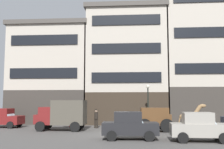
{
  "coord_description": "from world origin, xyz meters",
  "views": [
    {
      "loc": [
        1.42,
        -20.73,
        2.53
      ],
      "look_at": [
        -0.23,
        2.06,
        4.84
      ],
      "focal_mm": 42.51,
      "sensor_mm": 36.0,
      "label": 1
    }
  ],
  "objects_px": {
    "cargo_wagon": "(155,118)",
    "streetlamp_curbside": "(148,100)",
    "draft_horse": "(191,116)",
    "delivery_truck_far": "(63,114)",
    "sedan_light": "(200,127)",
    "sedan_parked_curb": "(3,118)",
    "fire_hydrant_curbside": "(70,123)",
    "pedestrian_officer": "(96,118)",
    "sedan_dark": "(130,126)"
  },
  "relations": [
    {
      "from": "sedan_dark",
      "to": "streetlamp_curbside",
      "type": "height_order",
      "value": "streetlamp_curbside"
    },
    {
      "from": "cargo_wagon",
      "to": "delivery_truck_far",
      "type": "relative_size",
      "value": 0.67
    },
    {
      "from": "sedan_light",
      "to": "pedestrian_officer",
      "type": "height_order",
      "value": "sedan_light"
    },
    {
      "from": "cargo_wagon",
      "to": "sedan_dark",
      "type": "distance_m",
      "value": 5.27
    },
    {
      "from": "cargo_wagon",
      "to": "streetlamp_curbside",
      "type": "distance_m",
      "value": 3.51
    },
    {
      "from": "cargo_wagon",
      "to": "streetlamp_curbside",
      "type": "height_order",
      "value": "streetlamp_curbside"
    },
    {
      "from": "cargo_wagon",
      "to": "sedan_light",
      "type": "bearing_deg",
      "value": -67.01
    },
    {
      "from": "cargo_wagon",
      "to": "streetlamp_curbside",
      "type": "xyz_separation_m",
      "value": [
        -0.38,
        3.14,
        1.52
      ]
    },
    {
      "from": "draft_horse",
      "to": "streetlamp_curbside",
      "type": "xyz_separation_m",
      "value": [
        -3.33,
        3.13,
        1.4
      ]
    },
    {
      "from": "delivery_truck_far",
      "to": "streetlamp_curbside",
      "type": "bearing_deg",
      "value": 21.02
    },
    {
      "from": "pedestrian_officer",
      "to": "delivery_truck_far",
      "type": "bearing_deg",
      "value": -139.77
    },
    {
      "from": "cargo_wagon",
      "to": "sedan_light",
      "type": "height_order",
      "value": "cargo_wagon"
    },
    {
      "from": "sedan_light",
      "to": "sedan_parked_curb",
      "type": "bearing_deg",
      "value": 154.92
    },
    {
      "from": "sedan_parked_curb",
      "to": "pedestrian_officer",
      "type": "bearing_deg",
      "value": 0.28
    },
    {
      "from": "draft_horse",
      "to": "sedan_parked_curb",
      "type": "distance_m",
      "value": 17.58
    },
    {
      "from": "sedan_light",
      "to": "sedan_parked_curb",
      "type": "height_order",
      "value": "same"
    },
    {
      "from": "sedan_parked_curb",
      "to": "draft_horse",
      "type": "bearing_deg",
      "value": -7.88
    },
    {
      "from": "cargo_wagon",
      "to": "sedan_dark",
      "type": "relative_size",
      "value": 0.79
    },
    {
      "from": "pedestrian_officer",
      "to": "fire_hydrant_curbside",
      "type": "bearing_deg",
      "value": 160.12
    },
    {
      "from": "sedan_light",
      "to": "streetlamp_curbside",
      "type": "bearing_deg",
      "value": 107.42
    },
    {
      "from": "pedestrian_officer",
      "to": "sedan_dark",
      "type": "bearing_deg",
      "value": -66.15
    },
    {
      "from": "sedan_parked_curb",
      "to": "pedestrian_officer",
      "type": "height_order",
      "value": "sedan_parked_curb"
    },
    {
      "from": "cargo_wagon",
      "to": "delivery_truck_far",
      "type": "distance_m",
      "value": 8.01
    },
    {
      "from": "cargo_wagon",
      "to": "sedan_light",
      "type": "xyz_separation_m",
      "value": [
        2.3,
        -5.43,
        -0.23
      ]
    },
    {
      "from": "cargo_wagon",
      "to": "sedan_parked_curb",
      "type": "height_order",
      "value": "cargo_wagon"
    },
    {
      "from": "delivery_truck_far",
      "to": "fire_hydrant_curbside",
      "type": "xyz_separation_m",
      "value": [
        -0.04,
        3.23,
        -1.0
      ]
    },
    {
      "from": "sedan_dark",
      "to": "delivery_truck_far",
      "type": "bearing_deg",
      "value": 139.46
    },
    {
      "from": "draft_horse",
      "to": "delivery_truck_far",
      "type": "xyz_separation_m",
      "value": [
        -10.95,
        0.21,
        0.15
      ]
    },
    {
      "from": "fire_hydrant_curbside",
      "to": "sedan_parked_curb",
      "type": "bearing_deg",
      "value": -170.94
    },
    {
      "from": "pedestrian_officer",
      "to": "streetlamp_curbside",
      "type": "distance_m",
      "value": 5.28
    },
    {
      "from": "sedan_light",
      "to": "streetlamp_curbside",
      "type": "xyz_separation_m",
      "value": [
        -2.69,
        8.57,
        1.76
      ]
    },
    {
      "from": "draft_horse",
      "to": "pedestrian_officer",
      "type": "height_order",
      "value": "draft_horse"
    },
    {
      "from": "sedan_dark",
      "to": "streetlamp_curbside",
      "type": "relative_size",
      "value": 0.91
    },
    {
      "from": "streetlamp_curbside",
      "to": "fire_hydrant_curbside",
      "type": "height_order",
      "value": "streetlamp_curbside"
    },
    {
      "from": "delivery_truck_far",
      "to": "streetlamp_curbside",
      "type": "xyz_separation_m",
      "value": [
        7.62,
        2.93,
        1.25
      ]
    },
    {
      "from": "draft_horse",
      "to": "pedestrian_officer",
      "type": "relative_size",
      "value": 1.31
    },
    {
      "from": "sedan_light",
      "to": "pedestrian_officer",
      "type": "xyz_separation_m",
      "value": [
        -7.65,
        7.89,
        0.07
      ]
    },
    {
      "from": "sedan_parked_curb",
      "to": "streetlamp_curbside",
      "type": "relative_size",
      "value": 0.93
    },
    {
      "from": "draft_horse",
      "to": "pedestrian_officer",
      "type": "xyz_separation_m",
      "value": [
        -8.3,
        2.46,
        -0.29
      ]
    },
    {
      "from": "delivery_truck_far",
      "to": "fire_hydrant_curbside",
      "type": "height_order",
      "value": "delivery_truck_far"
    },
    {
      "from": "sedan_light",
      "to": "sedan_parked_curb",
      "type": "relative_size",
      "value": 0.99
    },
    {
      "from": "pedestrian_officer",
      "to": "fire_hydrant_curbside",
      "type": "relative_size",
      "value": 2.16
    },
    {
      "from": "draft_horse",
      "to": "streetlamp_curbside",
      "type": "relative_size",
      "value": 0.57
    },
    {
      "from": "pedestrian_officer",
      "to": "cargo_wagon",
      "type": "bearing_deg",
      "value": -24.69
    },
    {
      "from": "sedan_dark",
      "to": "sedan_parked_curb",
      "type": "bearing_deg",
      "value": 149.62
    },
    {
      "from": "sedan_dark",
      "to": "sedan_parked_curb",
      "type": "xyz_separation_m",
      "value": [
        -12.32,
        7.23,
        0.0
      ]
    },
    {
      "from": "sedan_parked_curb",
      "to": "pedestrian_officer",
      "type": "relative_size",
      "value": 2.13
    },
    {
      "from": "draft_horse",
      "to": "fire_hydrant_curbside",
      "type": "height_order",
      "value": "draft_horse"
    },
    {
      "from": "delivery_truck_far",
      "to": "draft_horse",
      "type": "bearing_deg",
      "value": -1.08
    },
    {
      "from": "delivery_truck_far",
      "to": "cargo_wagon",
      "type": "bearing_deg",
      "value": -1.49
    }
  ]
}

